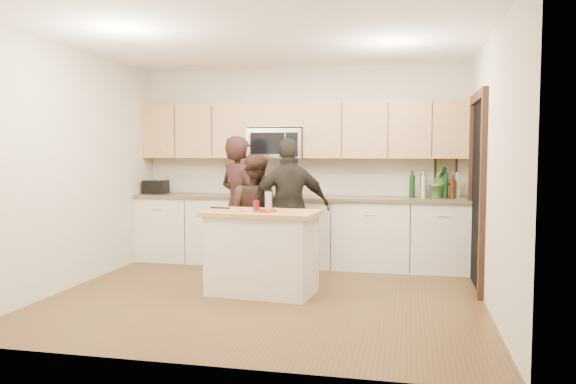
% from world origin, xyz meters
% --- Properties ---
extents(floor, '(4.50, 4.50, 0.00)m').
position_xyz_m(floor, '(0.00, 0.00, 0.00)').
color(floor, '#53381C').
rests_on(floor, ground).
extents(room_shell, '(4.52, 4.02, 2.71)m').
position_xyz_m(room_shell, '(0.00, 0.00, 1.73)').
color(room_shell, beige).
rests_on(room_shell, ground).
extents(back_cabinetry, '(4.50, 0.66, 0.94)m').
position_xyz_m(back_cabinetry, '(0.00, 1.69, 0.47)').
color(back_cabinetry, beige).
rests_on(back_cabinetry, ground).
extents(upper_cabinetry, '(4.50, 0.33, 0.75)m').
position_xyz_m(upper_cabinetry, '(0.03, 1.83, 1.84)').
color(upper_cabinetry, tan).
rests_on(upper_cabinetry, ground).
extents(microwave, '(0.76, 0.41, 0.40)m').
position_xyz_m(microwave, '(-0.31, 1.80, 1.65)').
color(microwave, silver).
rests_on(microwave, ground).
extents(doorway, '(0.06, 1.25, 2.20)m').
position_xyz_m(doorway, '(2.23, 0.90, 1.16)').
color(doorway, black).
rests_on(doorway, ground).
extents(framed_picture, '(0.30, 0.03, 0.38)m').
position_xyz_m(framed_picture, '(1.95, 1.98, 1.28)').
color(framed_picture, black).
rests_on(framed_picture, ground).
extents(dish_towel, '(0.34, 0.60, 0.48)m').
position_xyz_m(dish_towel, '(-0.95, 1.50, 0.80)').
color(dish_towel, white).
rests_on(dish_towel, ground).
extents(island, '(1.26, 0.81, 0.90)m').
position_xyz_m(island, '(-0.07, 0.10, 0.45)').
color(island, beige).
rests_on(island, ground).
extents(red_plate, '(0.26, 0.26, 0.02)m').
position_xyz_m(red_plate, '(-0.02, 0.04, 0.91)').
color(red_plate, maroon).
rests_on(red_plate, island).
extents(box_grater, '(0.08, 0.05, 0.21)m').
position_xyz_m(box_grater, '(-0.00, 0.12, 1.02)').
color(box_grater, silver).
rests_on(box_grater, red_plate).
extents(drink_glass, '(0.07, 0.07, 0.11)m').
position_xyz_m(drink_glass, '(-0.13, 0.10, 0.96)').
color(drink_glass, maroon).
rests_on(drink_glass, island).
extents(cutting_board, '(0.30, 0.19, 0.02)m').
position_xyz_m(cutting_board, '(-0.41, -0.01, 0.91)').
color(cutting_board, '#B08849').
rests_on(cutting_board, island).
extents(tongs, '(0.23, 0.05, 0.02)m').
position_xyz_m(tongs, '(-0.54, 0.09, 0.92)').
color(tongs, black).
rests_on(tongs, cutting_board).
extents(knife, '(0.18, 0.04, 0.01)m').
position_xyz_m(knife, '(-0.32, -0.03, 0.92)').
color(knife, silver).
rests_on(knife, cutting_board).
extents(toaster, '(0.32, 0.24, 0.19)m').
position_xyz_m(toaster, '(-2.05, 1.67, 1.04)').
color(toaster, black).
rests_on(toaster, back_cabinetry).
extents(bottle_cluster, '(0.64, 0.22, 0.39)m').
position_xyz_m(bottle_cluster, '(1.82, 1.74, 1.11)').
color(bottle_cluster, black).
rests_on(bottle_cluster, back_cabinetry).
extents(orchid, '(0.31, 0.30, 0.44)m').
position_xyz_m(orchid, '(1.85, 1.72, 1.16)').
color(orchid, '#40762F').
rests_on(orchid, back_cabinetry).
extents(woman_left, '(0.76, 0.69, 1.74)m').
position_xyz_m(woman_left, '(-0.65, 1.13, 0.87)').
color(woman_left, black).
rests_on(woman_left, ground).
extents(woman_center, '(0.83, 0.71, 1.50)m').
position_xyz_m(woman_center, '(-0.45, 1.13, 0.75)').
color(woman_center, '#34201A').
rests_on(woman_center, ground).
extents(woman_right, '(1.08, 0.79, 1.70)m').
position_xyz_m(woman_right, '(0.06, 0.93, 0.85)').
color(woman_right, black).
rests_on(woman_right, ground).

